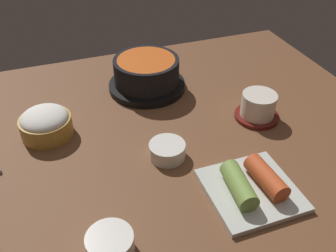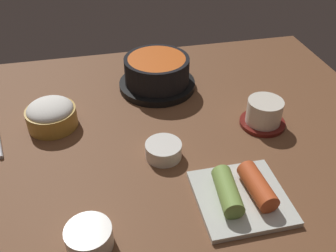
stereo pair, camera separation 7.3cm
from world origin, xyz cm
name	(u,v)px [view 1 (the left image)]	position (x,y,z in cm)	size (l,w,h in cm)	color
dining_table	(155,138)	(0.00, 0.00, 1.00)	(100.00, 76.00, 2.00)	brown
stone_pot	(147,74)	(3.68, 17.55, 5.81)	(18.11, 18.11, 7.68)	black
rice_bowl	(46,123)	(-20.44, 7.24, 4.87)	(10.21, 10.21, 5.81)	#B78C38
tea_cup_with_saucer	(258,107)	(22.23, -1.81, 4.80)	(9.39, 9.39, 5.79)	maroon
banchan_cup_center	(169,150)	(0.29, -7.13, 3.58)	(6.82, 6.82, 2.93)	white
kimchi_plate	(252,186)	(10.22, -20.42, 3.55)	(14.65, 14.65, 4.36)	silver
side_bowl_near	(110,244)	(-14.52, -23.77, 3.82)	(6.91, 6.91, 3.39)	white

